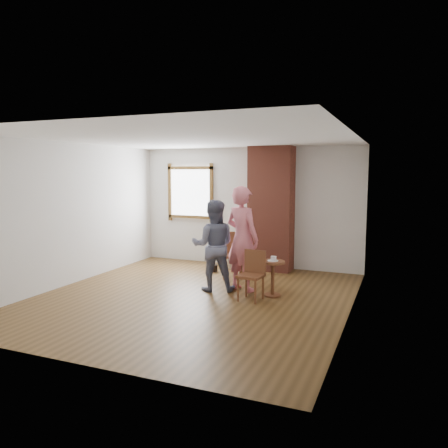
{
  "coord_description": "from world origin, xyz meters",
  "views": [
    {
      "loc": [
        3.15,
        -6.32,
        2.06
      ],
      "look_at": [
        0.23,
        0.8,
        1.15
      ],
      "focal_mm": 35.0,
      "sensor_mm": 36.0,
      "label": 1
    }
  ],
  "objects_px": {
    "dining_chair_right": "(252,272)",
    "man": "(214,246)",
    "stoneware_crock": "(230,257)",
    "dining_chair_left": "(232,252)",
    "side_table": "(273,272)",
    "person_pink": "(242,239)"
  },
  "relations": [
    {
      "from": "dining_chair_right",
      "to": "side_table",
      "type": "xyz_separation_m",
      "value": [
        0.26,
        0.3,
        -0.05
      ]
    },
    {
      "from": "dining_chair_left",
      "to": "man",
      "type": "relative_size",
      "value": 0.56
    },
    {
      "from": "dining_chair_right",
      "to": "stoneware_crock",
      "type": "bearing_deg",
      "value": 125.93
    },
    {
      "from": "dining_chair_right",
      "to": "person_pink",
      "type": "xyz_separation_m",
      "value": [
        -0.35,
        0.46,
        0.47
      ]
    },
    {
      "from": "stoneware_crock",
      "to": "person_pink",
      "type": "bearing_deg",
      "value": -62.28
    },
    {
      "from": "stoneware_crock",
      "to": "person_pink",
      "type": "xyz_separation_m",
      "value": [
        0.87,
        -1.66,
        0.68
      ]
    },
    {
      "from": "man",
      "to": "person_pink",
      "type": "height_order",
      "value": "person_pink"
    },
    {
      "from": "stoneware_crock",
      "to": "side_table",
      "type": "bearing_deg",
      "value": -51.0
    },
    {
      "from": "side_table",
      "to": "person_pink",
      "type": "relative_size",
      "value": 0.33
    },
    {
      "from": "dining_chair_right",
      "to": "person_pink",
      "type": "relative_size",
      "value": 0.44
    },
    {
      "from": "dining_chair_left",
      "to": "side_table",
      "type": "height_order",
      "value": "dining_chair_left"
    },
    {
      "from": "dining_chair_left",
      "to": "side_table",
      "type": "bearing_deg",
      "value": -64.94
    },
    {
      "from": "stoneware_crock",
      "to": "man",
      "type": "height_order",
      "value": "man"
    },
    {
      "from": "stoneware_crock",
      "to": "person_pink",
      "type": "relative_size",
      "value": 0.26
    },
    {
      "from": "stoneware_crock",
      "to": "dining_chair_left",
      "type": "xyz_separation_m",
      "value": [
        0.36,
        -0.82,
        0.26
      ]
    },
    {
      "from": "side_table",
      "to": "person_pink",
      "type": "distance_m",
      "value": 0.81
    },
    {
      "from": "man",
      "to": "person_pink",
      "type": "bearing_deg",
      "value": -178.38
    },
    {
      "from": "dining_chair_left",
      "to": "side_table",
      "type": "distance_m",
      "value": 1.5
    },
    {
      "from": "dining_chair_left",
      "to": "dining_chair_right",
      "type": "distance_m",
      "value": 1.56
    },
    {
      "from": "stoneware_crock",
      "to": "side_table",
      "type": "relative_size",
      "value": 0.78
    },
    {
      "from": "stoneware_crock",
      "to": "dining_chair_left",
      "type": "distance_m",
      "value": 0.93
    },
    {
      "from": "dining_chair_right",
      "to": "man",
      "type": "distance_m",
      "value": 0.92
    }
  ]
}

